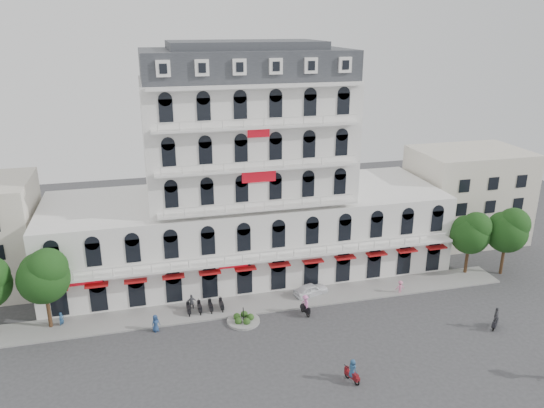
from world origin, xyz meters
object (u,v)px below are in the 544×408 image
(parked_car, at_px, (311,290))
(rider_east, at_px, (352,371))
(rider_center, at_px, (305,304))
(rider_northeast, at_px, (496,318))

(parked_car, height_order, rider_east, rider_east)
(rider_east, relative_size, rider_center, 0.96)
(parked_car, relative_size, rider_east, 1.85)
(parked_car, bearing_deg, rider_center, 138.58)
(parked_car, height_order, rider_northeast, rider_northeast)
(parked_car, distance_m, rider_center, 4.06)
(parked_car, bearing_deg, rider_northeast, -139.91)
(parked_car, relative_size, rider_northeast, 1.70)
(rider_center, bearing_deg, rider_east, -9.09)
(parked_car, distance_m, rider_east, 14.54)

